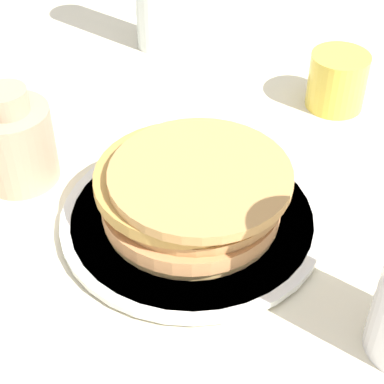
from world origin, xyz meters
TOP-DOWN VIEW (x-y plane):
  - ground_plane at (0.00, 0.00)m, footprint 4.00×4.00m
  - plate at (-0.01, -0.00)m, footprint 0.29×0.29m
  - pancake_stack at (-0.01, -0.00)m, footprint 0.20×0.20m
  - juice_glass at (0.19, 0.23)m, footprint 0.08×0.08m
  - cream_jug at (-0.21, 0.08)m, footprint 0.09×0.09m

SIDE VIEW (x-z plane):
  - ground_plane at x=0.00m, z-range 0.00..0.00m
  - plate at x=-0.01m, z-range 0.00..0.01m
  - juice_glass at x=0.19m, z-range 0.00..0.08m
  - pancake_stack at x=-0.01m, z-range 0.01..0.08m
  - cream_jug at x=-0.21m, z-range -0.01..0.11m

